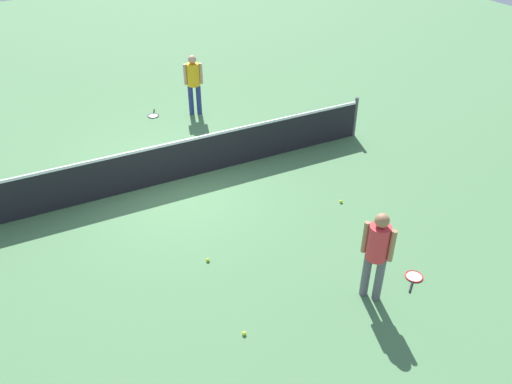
{
  "coord_description": "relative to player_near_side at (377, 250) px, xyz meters",
  "views": [
    {
      "loc": [
        -2.67,
        -9.57,
        6.2
      ],
      "look_at": [
        0.9,
        -2.47,
        0.9
      ],
      "focal_mm": 35.67,
      "sensor_mm": 36.0,
      "label": 1
    }
  ],
  "objects": [
    {
      "name": "player_far_side",
      "position": [
        -0.01,
        8.07,
        0.0
      ],
      "size": [
        0.52,
        0.42,
        1.7
      ],
      "color": "navy",
      "rests_on": "ground_plane"
    },
    {
      "name": "court_net",
      "position": [
        -1.79,
        4.94,
        -0.51
      ],
      "size": [
        10.09,
        0.09,
        1.07
      ],
      "color": "#4C4C51",
      "rests_on": "ground_plane"
    },
    {
      "name": "ground_plane",
      "position": [
        -1.79,
        4.94,
        -1.01
      ],
      "size": [
        40.0,
        40.0,
        0.0
      ],
      "primitive_type": "plane",
      "color": "#4C7A4C"
    },
    {
      "name": "tennis_racket_near_player",
      "position": [
        0.97,
        0.0,
        -1.0
      ],
      "size": [
        0.56,
        0.5,
        0.03
      ],
      "color": "red",
      "rests_on": "ground_plane"
    },
    {
      "name": "tennis_racket_far_player",
      "position": [
        -1.15,
        8.47,
        -1.0
      ],
      "size": [
        0.41,
        0.61,
        0.03
      ],
      "color": "black",
      "rests_on": "ground_plane"
    },
    {
      "name": "player_near_side",
      "position": [
        0.0,
        0.0,
        0.0
      ],
      "size": [
        0.47,
        0.48,
        1.7
      ],
      "color": "#595960",
      "rests_on": "ground_plane"
    },
    {
      "name": "tennis_ball_midcourt",
      "position": [
        -2.1,
        2.03,
        -0.98
      ],
      "size": [
        0.07,
        0.07,
        0.07
      ],
      "primitive_type": "sphere",
      "color": "#C6E033",
      "rests_on": "ground_plane"
    },
    {
      "name": "tennis_ball_by_net",
      "position": [
        1.15,
        2.49,
        -0.98
      ],
      "size": [
        0.07,
        0.07,
        0.07
      ],
      "primitive_type": "sphere",
      "color": "#C6E033",
      "rests_on": "ground_plane"
    },
    {
      "name": "tennis_ball_near_player",
      "position": [
        -2.24,
        0.19,
        -0.98
      ],
      "size": [
        0.07,
        0.07,
        0.07
      ],
      "primitive_type": "sphere",
      "color": "#C6E033",
      "rests_on": "ground_plane"
    }
  ]
}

